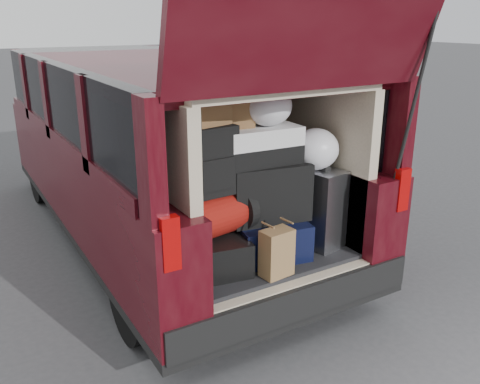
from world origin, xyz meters
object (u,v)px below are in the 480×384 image
object	(u,v)px
kraft_bag	(277,253)
black_soft_case	(266,191)
black_hardshell	(209,249)
red_duffel	(217,214)
silver_roller	(317,207)
twotone_duffel	(258,145)
backpack	(211,161)
navy_hardshell	(264,233)

from	to	relation	value
kraft_bag	black_soft_case	size ratio (longest dim) A/B	0.57
black_hardshell	red_duffel	world-z (taller)	red_duffel
silver_roller	black_soft_case	bearing A→B (deg)	158.51
kraft_bag	black_soft_case	bearing A→B (deg)	61.37
red_duffel	twotone_duffel	bearing A→B (deg)	-3.44
backpack	twotone_duffel	world-z (taller)	backpack
black_hardshell	kraft_bag	xyz separation A→B (m)	(0.31, -0.35, 0.04)
navy_hardshell	silver_roller	bearing A→B (deg)	-3.68
red_duffel	black_soft_case	distance (m)	0.41
navy_hardshell	twotone_duffel	world-z (taller)	twotone_duffel
backpack	kraft_bag	bearing A→B (deg)	-50.31
black_soft_case	backpack	xyz separation A→B (m)	(-0.44, -0.02, 0.28)
kraft_bag	red_duffel	distance (m)	0.46
twotone_duffel	kraft_bag	bearing A→B (deg)	-99.94
kraft_bag	twotone_duffel	xyz separation A→B (m)	(0.08, 0.36, 0.62)
navy_hardshell	twotone_duffel	size ratio (longest dim) A/B	1.06
black_hardshell	black_soft_case	world-z (taller)	black_soft_case
silver_roller	backpack	size ratio (longest dim) A/B	1.29
black_hardshell	navy_hardshell	world-z (taller)	navy_hardshell
silver_roller	backpack	bearing A→B (deg)	165.99
kraft_bag	black_soft_case	distance (m)	0.47
red_duffel	backpack	distance (m)	0.37
black_hardshell	kraft_bag	distance (m)	0.46
backpack	silver_roller	bearing A→B (deg)	-7.59
black_hardshell	backpack	bearing A→B (deg)	-68.61
navy_hardshell	red_duffel	size ratio (longest dim) A/B	1.34
black_hardshell	twotone_duffel	xyz separation A→B (m)	(0.39, 0.01, 0.67)
silver_roller	red_duffel	size ratio (longest dim) A/B	1.30
twotone_duffel	black_hardshell	bearing A→B (deg)	-175.21
red_duffel	black_hardshell	bearing A→B (deg)	133.90
red_duffel	twotone_duffel	world-z (taller)	twotone_duffel
silver_roller	twotone_duffel	bearing A→B (deg)	157.30
silver_roller	red_duffel	distance (m)	0.79
silver_roller	twotone_duffel	world-z (taller)	twotone_duffel
black_hardshell	silver_roller	size ratio (longest dim) A/B	1.01
red_duffel	backpack	world-z (taller)	backpack
red_duffel	black_soft_case	bearing A→B (deg)	-7.56
navy_hardshell	backpack	bearing A→B (deg)	-164.75
black_soft_case	backpack	bearing A→B (deg)	-166.65
backpack	navy_hardshell	bearing A→B (deg)	1.38
navy_hardshell	black_soft_case	distance (m)	0.33
black_hardshell	silver_roller	bearing A→B (deg)	3.39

